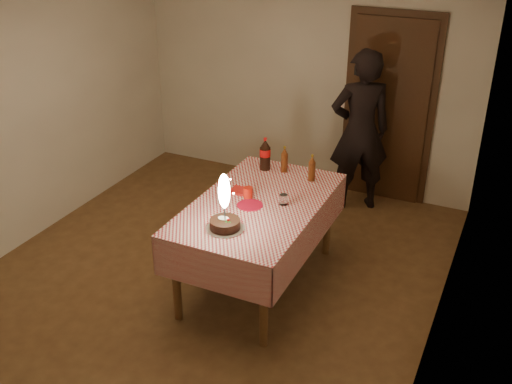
# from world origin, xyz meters

# --- Properties ---
(ground) EXTENTS (4.00, 4.50, 0.01)m
(ground) POSITION_xyz_m (0.00, 0.00, 0.00)
(ground) COLOR brown
(ground) RESTS_ON ground
(room_shell) EXTENTS (4.04, 4.54, 2.62)m
(room_shell) POSITION_xyz_m (0.03, 0.08, 1.65)
(room_shell) COLOR beige
(room_shell) RESTS_ON ground
(dining_table) EXTENTS (1.02, 1.72, 0.83)m
(dining_table) POSITION_xyz_m (0.45, 0.02, 0.72)
(dining_table) COLOR brown
(dining_table) RESTS_ON ground
(birthday_cake) EXTENTS (0.30, 0.30, 0.47)m
(birthday_cake) POSITION_xyz_m (0.40, -0.50, 0.96)
(birthday_cake) COLOR white
(birthday_cake) RESTS_ON dining_table
(red_plate) EXTENTS (0.22, 0.22, 0.01)m
(red_plate) POSITION_xyz_m (0.41, -0.07, 0.83)
(red_plate) COLOR #B30C27
(red_plate) RESTS_ON dining_table
(red_cup) EXTENTS (0.08, 0.08, 0.10)m
(red_cup) POSITION_xyz_m (0.33, 0.05, 0.88)
(red_cup) COLOR red
(red_cup) RESTS_ON dining_table
(clear_cup) EXTENTS (0.07, 0.07, 0.09)m
(clear_cup) POSITION_xyz_m (0.66, 0.07, 0.87)
(clear_cup) COLOR white
(clear_cup) RESTS_ON dining_table
(napkin_stack) EXTENTS (0.15, 0.15, 0.02)m
(napkin_stack) POSITION_xyz_m (0.21, 0.13, 0.84)
(napkin_stack) COLOR #B11714
(napkin_stack) RESTS_ON dining_table
(cola_bottle) EXTENTS (0.10, 0.10, 0.32)m
(cola_bottle) POSITION_xyz_m (0.22, 0.66, 0.98)
(cola_bottle) COLOR black
(cola_bottle) RESTS_ON dining_table
(amber_bottle_left) EXTENTS (0.06, 0.06, 0.25)m
(amber_bottle_left) POSITION_xyz_m (0.40, 0.69, 0.95)
(amber_bottle_left) COLOR #57270F
(amber_bottle_left) RESTS_ON dining_table
(amber_bottle_right) EXTENTS (0.06, 0.06, 0.25)m
(amber_bottle_right) POSITION_xyz_m (0.71, 0.62, 0.95)
(amber_bottle_right) COLOR #57270F
(amber_bottle_right) RESTS_ON dining_table
(photographer) EXTENTS (0.78, 0.70, 1.79)m
(photographer) POSITION_xyz_m (0.80, 1.85, 0.90)
(photographer) COLOR black
(photographer) RESTS_ON ground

